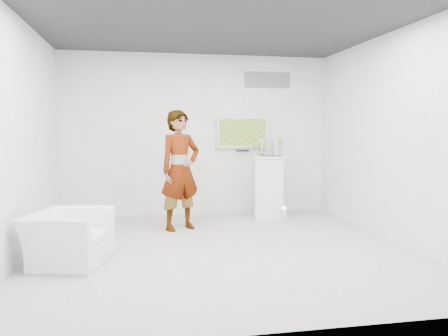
# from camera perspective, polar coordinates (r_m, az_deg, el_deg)

# --- Properties ---
(room) EXTENTS (5.01, 5.01, 3.00)m
(room) POSITION_cam_1_polar(r_m,az_deg,el_deg) (5.78, -0.37, 4.01)
(room) COLOR #A29C94
(room) RESTS_ON ground
(tv) EXTENTS (1.00, 0.08, 0.60)m
(tv) POSITION_cam_1_polar(r_m,az_deg,el_deg) (8.35, 2.39, 4.67)
(tv) COLOR silver
(tv) RESTS_ON room
(logo_decal) EXTENTS (0.90, 0.02, 0.30)m
(logo_decal) POSITION_cam_1_polar(r_m,az_deg,el_deg) (8.56, 5.68, 11.36)
(logo_decal) COLOR slate
(logo_decal) RESTS_ON room
(person) EXTENTS (0.83, 0.72, 1.91)m
(person) POSITION_cam_1_polar(r_m,az_deg,el_deg) (6.99, -5.75, -0.29)
(person) COLOR white
(person) RESTS_ON room
(armchair) EXTENTS (1.07, 1.15, 0.63)m
(armchair) POSITION_cam_1_polar(r_m,az_deg,el_deg) (5.60, -19.67, -8.58)
(armchair) COLOR white
(armchair) RESTS_ON room
(pedestal) EXTENTS (0.71, 0.71, 1.13)m
(pedestal) POSITION_cam_1_polar(r_m,az_deg,el_deg) (7.95, 6.04, -2.49)
(pedestal) COLOR silver
(pedestal) RESTS_ON room
(floor_uplight) EXTENTS (0.21, 0.21, 0.28)m
(floor_uplight) POSITION_cam_1_polar(r_m,az_deg,el_deg) (7.57, 7.84, -6.14)
(floor_uplight) COLOR white
(floor_uplight) RESTS_ON room
(vitrine) EXTENTS (0.33, 0.33, 0.32)m
(vitrine) POSITION_cam_1_polar(r_m,az_deg,el_deg) (7.89, 6.09, 2.75)
(vitrine) COLOR silver
(vitrine) RESTS_ON pedestal
(console) EXTENTS (0.11, 0.18, 0.23)m
(console) POSITION_cam_1_polar(r_m,az_deg,el_deg) (7.89, 6.08, 2.43)
(console) COLOR silver
(console) RESTS_ON pedestal
(wii_remote) EXTENTS (0.05, 0.15, 0.04)m
(wii_remote) POSITION_cam_1_polar(r_m,az_deg,el_deg) (7.22, -4.73, 5.96)
(wii_remote) COLOR silver
(wii_remote) RESTS_ON person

